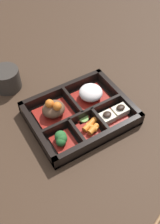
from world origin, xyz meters
TOP-DOWN VIEW (x-y plane):
  - ground_plane at (0.00, 0.00)m, footprint 3.00×3.00m
  - bento_base at (0.00, 0.00)m, footprint 0.27×0.22m
  - bento_rim at (-0.00, -0.00)m, footprint 0.27×0.22m
  - bowl_stew at (-0.06, 0.04)m, footprint 0.10×0.09m
  - bowl_rice at (0.06, 0.04)m, footprint 0.10×0.09m
  - bowl_greens at (-0.09, -0.05)m, footprint 0.06×0.06m
  - bowl_carrots at (-0.00, -0.06)m, footprint 0.06×0.06m
  - bowl_tofu at (0.07, -0.05)m, footprint 0.08×0.06m
  - bowl_pickles at (0.00, -0.01)m, footprint 0.04×0.04m
  - tea_cup at (-0.12, 0.22)m, footprint 0.08×0.08m

SIDE VIEW (x-z plane):
  - ground_plane at x=0.00m, z-range 0.00..0.00m
  - bento_base at x=0.00m, z-range 0.00..0.01m
  - bowl_pickles at x=0.00m, z-range 0.01..0.02m
  - bowl_carrots at x=0.00m, z-range 0.01..0.03m
  - bento_rim at x=0.00m, z-range 0.00..0.04m
  - bowl_tofu at x=0.07m, z-range 0.01..0.04m
  - bowl_greens at x=-0.09m, z-range 0.01..0.04m
  - bowl_rice at x=0.06m, z-range 0.01..0.05m
  - bowl_stew at x=-0.06m, z-range 0.00..0.06m
  - tea_cup at x=-0.12m, z-range 0.00..0.07m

